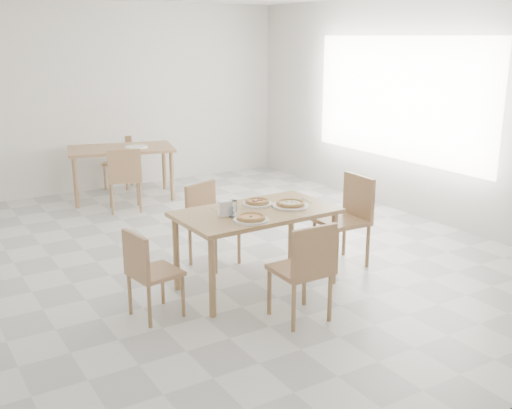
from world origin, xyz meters
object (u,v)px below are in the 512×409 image
chair_north (209,218)px  second_table (121,153)px  chair_back_s (125,175)px  plate_margherita (251,220)px  pizza_mushroom (290,203)px  tumbler_b (233,206)px  pizza_pepperoni (257,201)px  main_table (256,219)px  chair_east (349,213)px  chair_west (147,268)px  napkin_holder (226,209)px  plate_empty (137,147)px  chair_back_n (119,158)px  chair_south (306,266)px  pizza_margherita (251,217)px  plate_mushroom (290,206)px  plate_pepperoni (257,204)px

chair_north → second_table: bearing=68.5°
chair_back_s → plate_margherita: bearing=105.0°
pizza_mushroom → tumbler_b: tumbler_b is taller
tumbler_b → pizza_pepperoni: bearing=15.4°
main_table → chair_east: size_ratio=1.59×
main_table → chair_west: size_ratio=1.92×
pizza_pepperoni → second_table: (-0.06, 3.61, -0.12)m
napkin_holder → plate_empty: 3.72m
chair_north → plate_margherita: bearing=-115.4°
chair_west → pizza_mushroom: bearing=-97.5°
chair_west → napkin_holder: size_ratio=5.30×
chair_back_n → tumbler_b: bearing=-62.4°
chair_south → pizza_pepperoni: chair_south is taller
plate_margherita → pizza_margherita: 0.02m
plate_mushroom → chair_back_s: (-0.50, 3.12, -0.25)m
plate_mushroom → chair_back_s: bearing=99.2°
chair_east → plate_margherita: 1.38m
chair_south → napkin_holder: (-0.29, 0.80, 0.32)m
chair_east → chair_back_n: chair_east is taller
chair_west → napkin_holder: 0.86m
tumbler_b → second_table: tumbler_b is taller
pizza_pepperoni → napkin_holder: 0.49m
chair_east → plate_mushroom: chair_east is taller
pizza_mushroom → pizza_margherita: bearing=-161.1°
main_table → plate_pepperoni: bearing=53.2°
plate_mushroom → second_table: bearing=94.3°
pizza_mushroom → plate_empty: (-0.10, 3.70, -0.02)m
chair_south → plate_margherita: bearing=-73.4°
plate_empty → chair_west: bearing=-110.0°
chair_north → pizza_mushroom: (0.43, -0.85, 0.29)m
main_table → chair_west: 1.14m
pizza_pepperoni → chair_north: bearing=108.1°
chair_south → main_table: bearing=-92.2°
chair_south → plate_mushroom: (0.38, 0.77, 0.26)m
chair_north → pizza_margherita: 1.08m
tumbler_b → plate_empty: bearing=82.9°
plate_pepperoni → tumbler_b: 0.33m
plate_margherita → pizza_margherita: pizza_margherita is taller
chair_east → pizza_mushroom: chair_east is taller
main_table → second_table: bearing=88.1°
chair_south → chair_west: 1.30m
pizza_pepperoni → napkin_holder: bearing=-156.8°
main_table → pizza_pepperoni: bearing=53.2°
napkin_holder → main_table: bearing=15.0°
plate_pepperoni → plate_empty: size_ratio=0.91×
chair_east → pizza_mushroom: size_ratio=2.69×
chair_back_n → plate_empty: (-0.01, -0.83, 0.30)m
chair_north → chair_back_n: size_ratio=1.06×
plate_pepperoni → chair_back_s: 2.92m
tumbler_b → pizza_margherita: bearing=-90.8°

